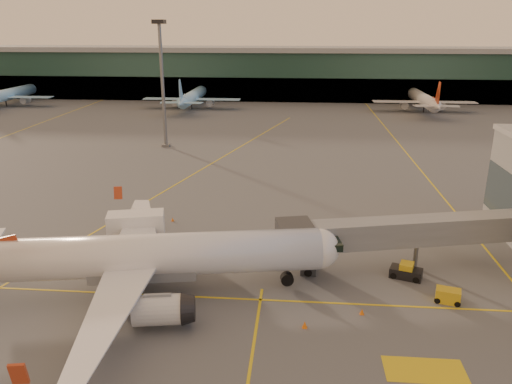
# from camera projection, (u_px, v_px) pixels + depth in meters

# --- Properties ---
(ground) EXTENTS (600.00, 600.00, 0.00)m
(ground) POSITION_uv_depth(u_px,v_px,m) (197.00, 328.00, 42.41)
(ground) COLOR #4C4F54
(ground) RESTS_ON ground
(taxi_markings) EXTENTS (100.12, 173.00, 0.01)m
(taxi_markings) POSITION_uv_depth(u_px,v_px,m) (207.00, 176.00, 85.06)
(taxi_markings) COLOR gold
(taxi_markings) RESTS_ON ground
(terminal) EXTENTS (400.00, 20.00, 17.60)m
(terminal) POSITION_uv_depth(u_px,v_px,m) (277.00, 73.00, 173.65)
(terminal) COLOR #19382D
(terminal) RESTS_ON ground
(mast_west_near) EXTENTS (2.40, 2.40, 25.60)m
(mast_west_near) POSITION_uv_depth(u_px,v_px,m) (162.00, 75.00, 101.73)
(mast_west_near) COLOR slate
(mast_west_near) RESTS_ON ground
(distant_aircraft_row) EXTENTS (350.00, 34.00, 13.00)m
(distant_aircraft_row) POSITION_uv_depth(u_px,v_px,m) (308.00, 110.00, 153.04)
(distant_aircraft_row) COLOR #98D4FF
(distant_aircraft_row) RESTS_ON ground
(main_airplane) EXTENTS (38.54, 34.96, 11.68)m
(main_airplane) POSITION_uv_depth(u_px,v_px,m) (141.00, 257.00, 46.68)
(main_airplane) COLOR white
(main_airplane) RESTS_ON ground
(jet_bridge) EXTENTS (30.25, 9.94, 5.81)m
(jet_bridge) POSITION_uv_depth(u_px,v_px,m) (431.00, 232.00, 51.86)
(jet_bridge) COLOR slate
(jet_bridge) RESTS_ON ground
(catering_truck) EXTENTS (6.60, 4.03, 4.77)m
(catering_truck) POSITION_uv_depth(u_px,v_px,m) (137.00, 230.00, 55.62)
(catering_truck) COLOR #AC2918
(catering_truck) RESTS_ON ground
(gpu_cart) EXTENTS (2.52, 1.90, 1.31)m
(gpu_cart) POSITION_uv_depth(u_px,v_px,m) (448.00, 296.00, 46.16)
(gpu_cart) COLOR gold
(gpu_cart) RESTS_ON ground
(pushback_tug) EXTENTS (3.51, 2.61, 1.61)m
(pushback_tug) POSITION_uv_depth(u_px,v_px,m) (406.00, 272.00, 50.66)
(pushback_tug) COLOR black
(pushback_tug) RESTS_ON ground
(cone_nose) EXTENTS (0.42, 0.42, 0.54)m
(cone_nose) POSITION_uv_depth(u_px,v_px,m) (362.00, 312.00, 44.32)
(cone_nose) COLOR orange
(cone_nose) RESTS_ON ground
(cone_wing_left) EXTENTS (0.39, 0.39, 0.50)m
(cone_wing_left) POSITION_uv_depth(u_px,v_px,m) (173.00, 219.00, 65.52)
(cone_wing_left) COLOR orange
(cone_wing_left) RESTS_ON ground
(cone_fwd) EXTENTS (0.47, 0.47, 0.60)m
(cone_fwd) POSITION_uv_depth(u_px,v_px,m) (305.00, 325.00, 42.33)
(cone_fwd) COLOR orange
(cone_fwd) RESTS_ON ground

